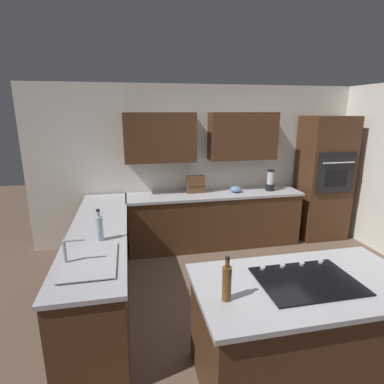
% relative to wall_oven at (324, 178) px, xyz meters
% --- Properties ---
extents(ground_plane, '(14.00, 14.00, 0.00)m').
position_rel_wall_oven_xyz_m(ground_plane, '(1.85, 1.72, -1.06)').
color(ground_plane, brown).
extents(wall_back, '(6.00, 0.44, 2.60)m').
position_rel_wall_oven_xyz_m(wall_back, '(1.92, -0.33, 0.37)').
color(wall_back, white).
rests_on(wall_back, ground).
extents(lower_cabinets_back, '(2.80, 0.60, 0.86)m').
position_rel_wall_oven_xyz_m(lower_cabinets_back, '(1.95, -0.00, -0.63)').
color(lower_cabinets_back, '#472B19').
rests_on(lower_cabinets_back, ground).
extents(countertop_back, '(2.84, 0.64, 0.04)m').
position_rel_wall_oven_xyz_m(countertop_back, '(1.95, -0.00, -0.18)').
color(countertop_back, '#B2B2B7').
rests_on(countertop_back, lower_cabinets_back).
extents(lower_cabinets_side, '(0.60, 2.90, 0.86)m').
position_rel_wall_oven_xyz_m(lower_cabinets_side, '(3.67, 1.17, -0.63)').
color(lower_cabinets_side, '#472B19').
rests_on(lower_cabinets_side, ground).
extents(countertop_side, '(0.64, 2.94, 0.04)m').
position_rel_wall_oven_xyz_m(countertop_side, '(3.67, 1.17, -0.18)').
color(countertop_side, '#B2B2B7').
rests_on(countertop_side, lower_cabinets_side).
extents(island_base, '(1.69, 0.87, 0.86)m').
position_rel_wall_oven_xyz_m(island_base, '(1.97, 2.72, -0.63)').
color(island_base, '#472B19').
rests_on(island_base, ground).
extents(island_top, '(1.77, 0.95, 0.04)m').
position_rel_wall_oven_xyz_m(island_top, '(1.97, 2.72, -0.18)').
color(island_top, '#B2B2B7').
rests_on(island_top, island_base).
extents(wall_oven, '(0.80, 0.66, 2.11)m').
position_rel_wall_oven_xyz_m(wall_oven, '(0.00, 0.00, 0.00)').
color(wall_oven, '#472B19').
rests_on(wall_oven, ground).
extents(sink_unit, '(0.46, 0.70, 0.23)m').
position_rel_wall_oven_xyz_m(sink_unit, '(3.68, 2.04, -0.14)').
color(sink_unit, '#515456').
rests_on(sink_unit, countertop_side).
extents(cooktop, '(0.76, 0.56, 0.03)m').
position_rel_wall_oven_xyz_m(cooktop, '(1.97, 2.72, -0.15)').
color(cooktop, black).
rests_on(cooktop, island_top).
extents(blender, '(0.15, 0.15, 0.35)m').
position_rel_wall_oven_xyz_m(blender, '(1.00, 0.01, -0.01)').
color(blender, black).
rests_on(blender, countertop_back).
extents(mixing_bowl, '(0.19, 0.19, 0.10)m').
position_rel_wall_oven_xyz_m(mixing_bowl, '(1.60, 0.01, -0.10)').
color(mixing_bowl, '#668CB2').
rests_on(mixing_bowl, countertop_back).
extents(spice_rack, '(0.29, 0.11, 0.28)m').
position_rel_wall_oven_xyz_m(spice_rack, '(2.25, -0.08, -0.01)').
color(spice_rack, brown).
rests_on(spice_rack, countertop_back).
extents(dish_soap_bottle, '(0.08, 0.08, 0.33)m').
position_rel_wall_oven_xyz_m(dish_soap_bottle, '(3.62, 1.56, -0.02)').
color(dish_soap_bottle, silver).
rests_on(dish_soap_bottle, countertop_side).
extents(oil_bottle, '(0.07, 0.07, 0.33)m').
position_rel_wall_oven_xyz_m(oil_bottle, '(2.66, 2.82, -0.02)').
color(oil_bottle, brown).
rests_on(oil_bottle, island_top).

